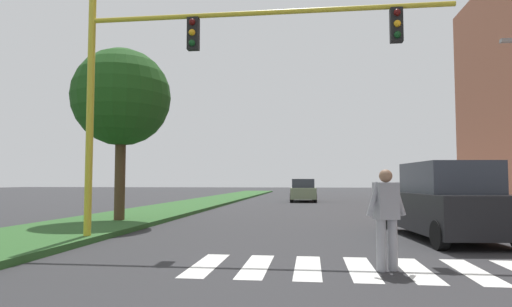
% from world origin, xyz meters
% --- Properties ---
extents(ground_plane, '(140.00, 140.00, 0.00)m').
position_xyz_m(ground_plane, '(0.00, 30.00, 0.00)').
color(ground_plane, '#2D2D30').
extents(crosswalk, '(5.85, 2.20, 0.01)m').
position_xyz_m(crosswalk, '(0.00, 8.12, 0.00)').
color(crosswalk, silver).
rests_on(crosswalk, ground_plane).
extents(median_strip, '(3.70, 64.00, 0.15)m').
position_xyz_m(median_strip, '(-7.87, 28.00, 0.07)').
color(median_strip, '#2D5B28').
rests_on(median_strip, ground_plane).
extents(tree_mid, '(3.41, 3.41, 5.99)m').
position_xyz_m(tree_mid, '(-7.42, 14.89, 4.41)').
color(tree_mid, '#4C3823').
rests_on(tree_mid, median_strip).
extents(sidewalk_right, '(3.00, 64.00, 0.15)m').
position_xyz_m(sidewalk_right, '(8.81, 28.00, 0.07)').
color(sidewalk_right, '#9E9991').
rests_on(sidewalk_right, ground_plane).
extents(traffic_light_gantry, '(8.88, 0.30, 6.00)m').
position_xyz_m(traffic_light_gantry, '(-3.71, 10.65, 4.36)').
color(traffic_light_gantry, gold).
rests_on(traffic_light_gantry, median_strip).
extents(pedestrian_performer, '(0.72, 0.38, 1.69)m').
position_xyz_m(pedestrian_performer, '(0.42, 7.99, 0.93)').
color(pedestrian_performer, gray).
rests_on(pedestrian_performer, ground_plane).
extents(suv_crossing, '(2.39, 4.77, 1.97)m').
position_xyz_m(suv_crossing, '(2.61, 12.24, 0.93)').
color(suv_crossing, black).
rests_on(suv_crossing, ground_plane).
extents(sedan_midblock, '(1.95, 4.54, 1.63)m').
position_xyz_m(sedan_midblock, '(-1.40, 32.58, 0.76)').
color(sedan_midblock, gray).
rests_on(sedan_midblock, ground_plane).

